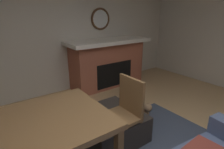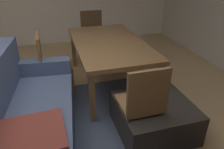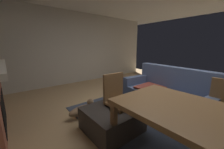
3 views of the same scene
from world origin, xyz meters
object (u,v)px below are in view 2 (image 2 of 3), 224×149
tv_remote (153,100)px  dining_chair_east (92,32)px  dining_chair_west (143,101)px  couch (24,119)px  dining_table (109,46)px  dining_chair_north (49,61)px  ottoman_coffee_table (153,117)px

tv_remote → dining_chair_east: size_ratio=0.17×
dining_chair_west → dining_chair_east: same height
couch → dining_table: bearing=-50.0°
couch → dining_chair_west: bearing=-103.3°
dining_chair_west → dining_chair_north: 1.60m
tv_remote → dining_chair_west: 0.27m
tv_remote → dining_chair_north: dining_chair_north is taller
couch → tv_remote: size_ratio=12.69×
dining_chair_west → dining_chair_north: bearing=34.7°
dining_chair_north → ottoman_coffee_table: bearing=-137.8°
couch → dining_chair_east: couch is taller
couch → dining_chair_west: (-0.29, -1.22, 0.19)m
couch → dining_chair_west: size_ratio=2.18×
dining_chair_west → dining_chair_east: size_ratio=1.00×
tv_remote → dining_chair_north: size_ratio=0.17×
ottoman_coffee_table → dining_chair_west: dining_chair_west is taller
ottoman_coffee_table → dining_table: size_ratio=0.45×
ottoman_coffee_table → dining_chair_north: size_ratio=0.90×
couch → tv_remote: couch is taller
dining_table → dining_chair_west: size_ratio=1.99×
dining_chair_east → tv_remote: bearing=-175.6°
dining_chair_west → couch: bearing=76.7°
dining_chair_west → dining_chair_east: bearing=-0.1°
ottoman_coffee_table → dining_chair_east: bearing=4.4°
tv_remote → dining_chair_west: bearing=135.4°
tv_remote → dining_table: 1.22m
ottoman_coffee_table → dining_chair_north: bearing=42.2°
ottoman_coffee_table → dining_chair_north: dining_chair_north is taller
dining_chair_east → ottoman_coffee_table: bearing=-175.6°
dining_table → dining_chair_east: bearing=-0.2°
couch → dining_table: (1.03, -1.22, 0.34)m
dining_chair_east → dining_table: bearing=179.8°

